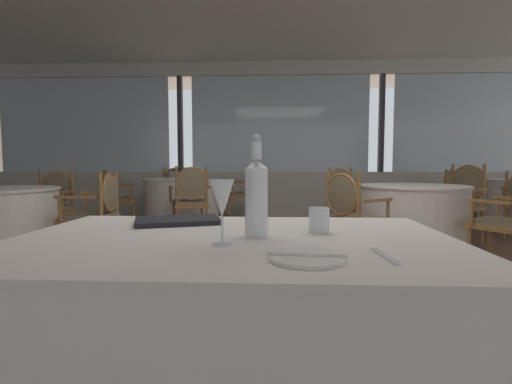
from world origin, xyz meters
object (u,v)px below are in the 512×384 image
Objects in this scene: menu_book at (178,221)px; dining_chair_3_2 at (175,188)px; dining_chair_2_2 at (455,192)px; water_bottle at (256,195)px; dining_chair_1_2 at (462,197)px; water_tumbler at (319,220)px; dining_chair_0_3 at (52,201)px; dining_chair_3_1 at (244,189)px; side_plate at (306,257)px; dining_chair_3_0 at (191,196)px; wine_glass at (222,200)px; dining_chair_1_3 at (346,197)px; dining_chair_0_2 at (97,209)px; dining_chair_3_3 at (114,194)px; dining_chair_1_0 at (350,211)px.

dining_chair_3_2 is at bearing 86.29° from menu_book.
water_bottle is at bearing -86.15° from dining_chair_2_2.
dining_chair_2_2 is at bearing -148.04° from dining_chair_1_2.
dining_chair_1_2 is at bearing 58.21° from water_tumbler.
dining_chair_1_2 reaches higher than dining_chair_0_3.
menu_book is 0.35× the size of dining_chair_3_1.
side_plate is 0.37m from water_bottle.
dining_chair_3_0 is 2.09m from dining_chair_3_2.
dining_chair_1_3 is at bearing 74.57° from wine_glass.
side_plate is 0.22× the size of dining_chair_2_2.
water_bottle is 4.06m from dining_chair_1_3.
water_bottle is 4.45m from dining_chair_1_2.
dining_chair_0_2 is at bearing 137.08° from dining_chair_3_0.
dining_chair_1_3 is (3.76, 0.58, 0.02)m from dining_chair_0_3.
dining_chair_2_2 is 1.00× the size of dining_chair_3_3.
dining_chair_1_2 reaches higher than dining_chair_1_0.
dining_chair_3_1 reaches higher than dining_chair_2_2.
dining_chair_3_3 is (-0.73, 2.09, -0.02)m from dining_chair_0_2.
dining_chair_0_2 is 1.01× the size of dining_chair_2_2.
menu_book is (-0.48, 0.58, 0.01)m from side_plate.
dining_chair_0_3 is (-2.87, 3.65, -0.23)m from side_plate.
water_bottle reaches higher than wine_glass.
dining_chair_3_1 is (-3.54, 0.00, 0.04)m from dining_chair_2_2.
dining_chair_0_3 is at bearing 87.28° from dining_chair_3_0.
dining_chair_1_0 is 1.00× the size of dining_chair_3_2.
dining_chair_2_2 is at bearing -12.91° from dining_chair_3_3.
wine_glass is 4.24m from dining_chair_1_3.
dining_chair_3_0 is at bearing 109.14° from water_tumbler.
dining_chair_3_0 reaches higher than dining_chair_1_3.
dining_chair_3_0 is at bearing 105.21° from dining_chair_0_3.
wine_glass is at bearing 146.56° from side_plate.
dining_chair_3_0 is (-1.90, 1.37, 0.03)m from dining_chair_1_0.
water_tumbler is at bearing 22.09° from dining_chair_1_2.
dining_chair_2_2 reaches higher than side_plate.
water_bottle is 0.38× the size of dining_chair_3_3.
side_plate is at bearing 23.86° from dining_chair_1_2.
wine_glass is 0.22× the size of dining_chair_1_0.
dining_chair_1_0 reaches higher than dining_chair_3_3.
water_bottle reaches higher than dining_chair_1_0.
dining_chair_1_2 is at bearing 56.42° from wine_glass.
dining_chair_3_3 is (-2.09, 4.22, -0.24)m from menu_book.
dining_chair_0_2 is at bearing -18.43° from dining_chair_3_2.
menu_book is at bearing -90.24° from dining_chair_2_2.
menu_book is 0.37× the size of dining_chair_3_3.
dining_chair_1_2 reaches higher than dining_chair_1_3.
dining_chair_0_2 is at bearing 46.10° from dining_chair_3_1.
side_plate is at bearing 121.73° from dining_chair_0_2.
dining_chair_3_0 reaches higher than menu_book.
water_bottle is 0.38× the size of dining_chair_0_3.
water_bottle is at bearing -144.08° from dining_chair_1_0.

